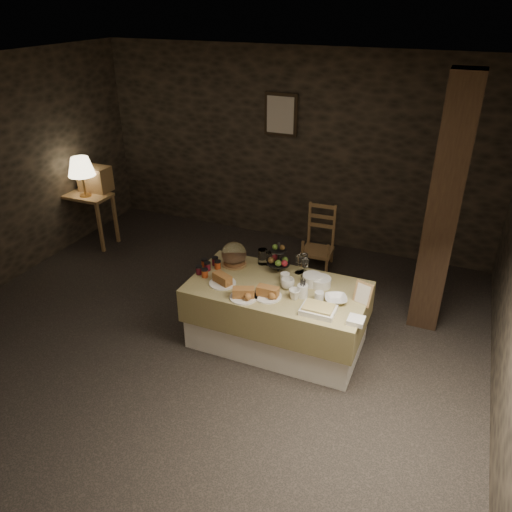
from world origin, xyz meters
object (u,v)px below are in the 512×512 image
at_px(wine_rack, 95,179).
at_px(chair, 319,239).
at_px(console_table, 87,203).
at_px(timber_column, 443,210).
at_px(buffet_table, 277,311).
at_px(table_lamp, 81,167).
at_px(fruit_stand, 279,260).

distance_m(wine_rack, chair, 3.17).
xyz_separation_m(console_table, timber_column, (4.56, -0.15, 0.69)).
height_order(buffet_table, table_lamp, table_lamp).
xyz_separation_m(buffet_table, console_table, (-3.23, 1.13, 0.22)).
height_order(buffet_table, fruit_stand, fruit_stand).
distance_m(timber_column, fruit_stand, 1.66).
distance_m(table_lamp, chair, 3.26).
bearing_deg(buffet_table, chair, 93.19).
relative_size(console_table, chair, 1.17).
bearing_deg(chair, table_lamp, -170.19).
distance_m(buffet_table, wine_rack, 3.48).
bearing_deg(timber_column, buffet_table, -143.32).
distance_m(console_table, table_lamp, 0.54).
xyz_separation_m(table_lamp, wine_rack, (-0.00, 0.23, -0.23)).
bearing_deg(chair, fruit_stand, -93.12).
bearing_deg(timber_column, chair, 150.48).
bearing_deg(table_lamp, buffet_table, -18.77).
bearing_deg(wine_rack, console_table, -105.52).
height_order(table_lamp, chair, table_lamp).
height_order(buffet_table, chair, chair).
xyz_separation_m(wine_rack, fruit_stand, (3.08, -1.04, -0.10)).
height_order(buffet_table, wine_rack, wine_rack).
distance_m(console_table, wine_rack, 0.35).
bearing_deg(table_lamp, chair, 12.97).
bearing_deg(table_lamp, console_table, 135.00).
height_order(console_table, fruit_stand, fruit_stand).
relative_size(table_lamp, wine_rack, 1.27).
bearing_deg(buffet_table, wine_rack, 157.60).
bearing_deg(console_table, chair, 11.90).
distance_m(chair, fruit_stand, 1.58).
distance_m(console_table, chair, 3.21).
bearing_deg(timber_column, fruit_stand, -153.47).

